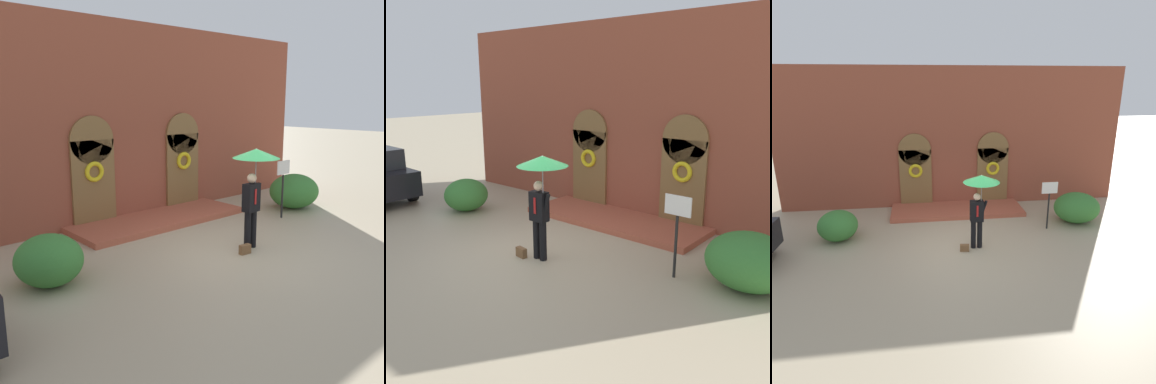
# 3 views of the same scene
# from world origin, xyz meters

# --- Properties ---
(ground_plane) EXTENTS (80.00, 80.00, 0.00)m
(ground_plane) POSITION_xyz_m (0.00, 0.00, 0.00)
(ground_plane) COLOR tan
(building_facade) EXTENTS (14.00, 2.30, 5.60)m
(building_facade) POSITION_xyz_m (-0.00, 4.15, 2.68)
(building_facade) COLOR brown
(building_facade) RESTS_ON ground
(person_with_umbrella) EXTENTS (1.10, 1.10, 2.36)m
(person_with_umbrella) POSITION_xyz_m (0.34, -0.12, 1.91)
(person_with_umbrella) COLOR black
(person_with_umbrella) RESTS_ON ground
(handbag) EXTENTS (0.29, 0.15, 0.22)m
(handbag) POSITION_xyz_m (-0.16, -0.32, 0.11)
(handbag) COLOR brown
(handbag) RESTS_ON ground
(sign_post) EXTENTS (0.56, 0.06, 1.72)m
(sign_post) POSITION_xyz_m (2.98, 0.99, 1.16)
(sign_post) COLOR black
(sign_post) RESTS_ON ground
(shrub_left) EXTENTS (1.28, 1.33, 0.98)m
(shrub_left) POSITION_xyz_m (-4.18, 1.07, 0.49)
(shrub_left) COLOR #387A33
(shrub_left) RESTS_ON ground
(shrub_right) EXTENTS (1.68, 1.51, 1.11)m
(shrub_right) POSITION_xyz_m (4.28, 1.47, 0.55)
(shrub_right) COLOR #387A33
(shrub_right) RESTS_ON ground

